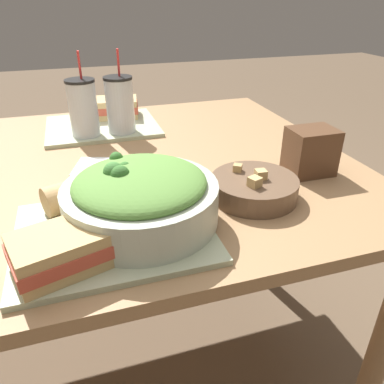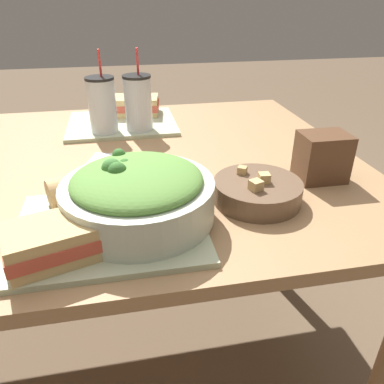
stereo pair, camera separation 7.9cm
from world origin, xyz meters
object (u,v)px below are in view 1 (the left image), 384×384
at_px(soup_bowl, 254,187).
at_px(chip_bag, 311,151).
at_px(salad_bowl, 141,196).
at_px(sandwich_near, 60,251).
at_px(sandwich_far, 115,108).
at_px(baguette_near, 82,192).
at_px(baguette_far, 115,105).
at_px(napkin_folded, 107,166).
at_px(drink_cup_dark, 83,110).
at_px(drink_cup_red, 120,107).

bearing_deg(soup_bowl, chip_bag, 21.96).
height_order(salad_bowl, sandwich_near, salad_bowl).
bearing_deg(sandwich_far, soup_bowl, -62.88).
height_order(soup_bowl, baguette_near, baguette_near).
bearing_deg(baguette_far, baguette_near, 171.16).
distance_m(soup_bowl, sandwich_near, 0.44).
distance_m(sandwich_near, napkin_folded, 0.43).
bearing_deg(salad_bowl, soup_bowl, 8.08).
relative_size(baguette_near, baguette_far, 1.23).
height_order(sandwich_near, chip_bag, chip_bag).
relative_size(sandwich_far, drink_cup_dark, 0.72).
bearing_deg(baguette_near, salad_bowl, -152.60).
bearing_deg(salad_bowl, chip_bag, 14.13).
bearing_deg(salad_bowl, baguette_far, 86.75).
xyz_separation_m(sandwich_near, baguette_near, (0.04, 0.20, -0.00)).
height_order(salad_bowl, sandwich_far, salad_bowl).
relative_size(salad_bowl, napkin_folded, 1.55).
xyz_separation_m(baguette_near, chip_bag, (0.56, 0.02, 0.02)).
height_order(drink_cup_dark, napkin_folded, drink_cup_dark).
bearing_deg(chip_bag, baguette_near, -177.70).
bearing_deg(sandwich_near, baguette_near, 60.46).
relative_size(soup_bowl, baguette_far, 1.40).
bearing_deg(drink_cup_dark, soup_bowl, -56.36).
xyz_separation_m(salad_bowl, baguette_far, (0.04, 0.75, -0.02)).
xyz_separation_m(salad_bowl, chip_bag, (0.45, 0.11, -0.01)).
xyz_separation_m(chip_bag, napkin_folded, (-0.49, 0.19, -0.06)).
relative_size(soup_bowl, drink_cup_dark, 0.77).
distance_m(soup_bowl, sandwich_far, 0.71).
relative_size(sandwich_near, drink_cup_red, 0.70).
relative_size(sandwich_far, chip_bag, 1.55).
bearing_deg(sandwich_far, baguette_far, 90.69).
distance_m(soup_bowl, baguette_far, 0.74).
distance_m(salad_bowl, drink_cup_red, 0.54).
relative_size(salad_bowl, soup_bowl, 1.54).
relative_size(salad_bowl, chip_bag, 2.56).
bearing_deg(baguette_near, drink_cup_dark, -24.99).
height_order(drink_cup_dark, drink_cup_red, drink_cup_red).
relative_size(baguette_far, napkin_folded, 0.72).
height_order(sandwich_near, baguette_near, sandwich_near).
bearing_deg(soup_bowl, drink_cup_dark, 123.64).
relative_size(salad_bowl, drink_cup_red, 1.18).
height_order(sandwich_far, baguette_far, sandwich_far).
bearing_deg(chip_bag, salad_bowl, -165.30).
bearing_deg(drink_cup_dark, drink_cup_red, 0.00).
height_order(drink_cup_red, napkin_folded, drink_cup_red).
xyz_separation_m(sandwich_far, chip_bag, (0.41, -0.60, 0.01)).
distance_m(soup_bowl, drink_cup_dark, 0.61).
relative_size(baguette_near, drink_cup_dark, 0.68).
relative_size(drink_cup_red, chip_bag, 2.17).
distance_m(baguette_far, drink_cup_red, 0.21).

